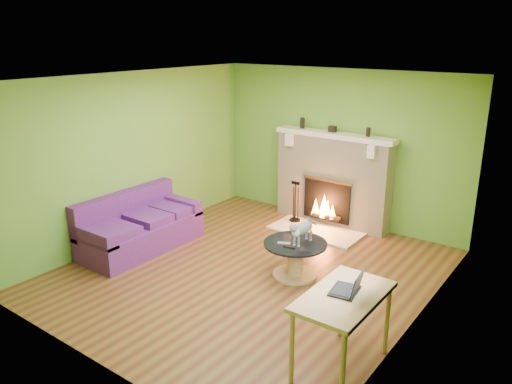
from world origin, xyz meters
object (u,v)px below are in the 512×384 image
(sofa, at_px, (139,227))
(desk, at_px, (343,304))
(cat, at_px, (303,231))
(coffee_table, at_px, (295,257))

(sofa, relative_size, desk, 1.72)
(cat, bearing_deg, desk, -42.92)
(sofa, bearing_deg, cat, 14.64)
(sofa, height_order, coffee_table, sofa)
(desk, bearing_deg, sofa, 168.38)
(coffee_table, bearing_deg, sofa, -166.01)
(desk, bearing_deg, coffee_table, 135.21)
(coffee_table, height_order, cat, cat)
(coffee_table, bearing_deg, desk, -44.79)
(desk, xyz_separation_m, cat, (-1.31, 1.43, -0.05))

